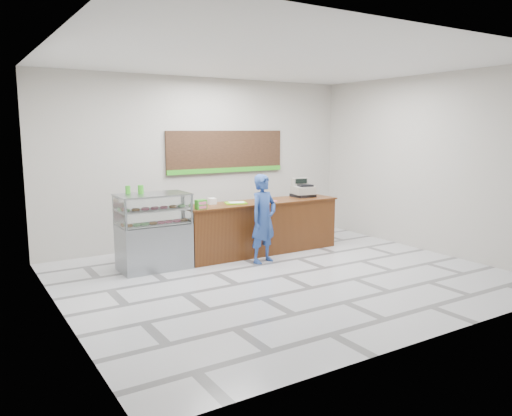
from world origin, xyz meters
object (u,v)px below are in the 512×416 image
cash_register (303,190)px  customer (264,219)px  display_case (154,231)px  serving_tray (236,203)px  sales_counter (261,227)px

cash_register → customer: (-1.45, -0.74, -0.36)m
display_case → cash_register: (3.32, 0.12, 0.50)m
cash_register → serving_tray: bearing=-166.0°
display_case → serving_tray: 1.70m
display_case → customer: 1.98m
cash_register → customer: 1.67m
serving_tray → customer: 0.72m
sales_counter → display_case: 2.23m
sales_counter → cash_register: 1.29m
sales_counter → cash_register: (1.10, 0.12, 0.66)m
sales_counter → display_case: display_case is taller
serving_tray → display_case: bearing=-161.8°
customer → cash_register: bearing=12.6°
cash_register → display_case: bearing=-167.5°
display_case → customer: size_ratio=0.82×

